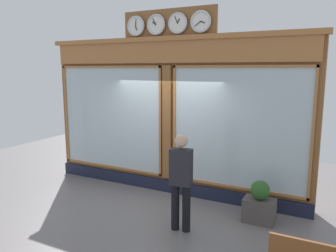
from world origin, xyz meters
TOP-DOWN VIEW (x-y plane):
  - ground_plane at (0.00, 2.80)m, footprint 14.00×14.00m
  - shop_facade at (0.00, -0.13)m, footprint 6.24×0.42m
  - pedestrian at (-1.03, 1.52)m, footprint 0.38×0.26m
  - planter_box at (-2.17, 0.59)m, footprint 0.56×0.36m
  - planter_shrub at (-2.17, 0.59)m, footprint 0.34×0.34m

SIDE VIEW (x-z plane):
  - ground_plane at x=0.00m, z-range 0.00..0.00m
  - planter_box at x=-2.17m, z-range 0.00..0.44m
  - planter_shrub at x=-2.17m, z-range 0.44..0.78m
  - pedestrian at x=-1.03m, z-range 0.09..1.78m
  - shop_facade at x=0.00m, z-range -0.25..3.74m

